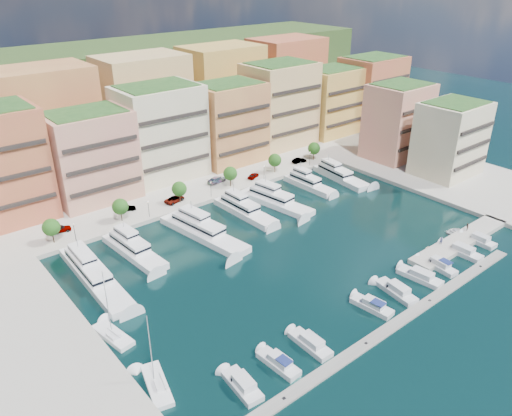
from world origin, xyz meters
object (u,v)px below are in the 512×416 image
at_px(tree_0, 51,227).
at_px(yacht_5, 308,183).
at_px(tree_4, 275,160).
at_px(sailboat_0, 157,386).
at_px(cruiser_5, 396,291).
at_px(tree_3, 230,174).
at_px(car_4, 253,176).
at_px(tree_5, 314,148).
at_px(car_2, 175,199).
at_px(yacht_6, 339,175).
at_px(tree_2, 179,189).
at_px(tender_2, 454,231).
at_px(car_5, 299,160).
at_px(lamppost_4, 310,156).
at_px(cruiser_8, 462,251).
at_px(yacht_3, 243,209).
at_px(car_0, 60,229).
at_px(cruiser_9, 479,241).
at_px(cruiser_7, 438,266).
at_px(cruiser_2, 311,344).
at_px(tender_1, 428,247).
at_px(tree_1, 120,207).
at_px(lamppost_1, 148,206).
at_px(person_1, 467,227).
at_px(car_3, 217,180).
at_px(lamppost_0, 74,229).
at_px(yacht_2, 201,230).
at_px(car_1, 127,208).
at_px(person_0, 441,240).
at_px(cruiser_6, 420,277).
at_px(yacht_4, 274,200).
at_px(lamppost_3, 264,170).
at_px(cruiser_1, 279,363).
at_px(sailboat_1, 113,336).
at_px(yacht_0, 93,273).
at_px(yacht_1, 132,249).

relative_size(tree_0, yacht_5, 0.34).
relative_size(tree_4, sailboat_0, 0.43).
height_order(tree_4, cruiser_5, tree_4).
bearing_deg(tree_3, car_4, 3.90).
bearing_deg(tree_5, car_2, 178.71).
bearing_deg(yacht_6, tree_2, 163.16).
xyz_separation_m(tender_2, car_5, (1.76, 53.11, 1.30)).
bearing_deg(lamppost_4, cruiser_8, -100.13).
relative_size(tree_3, tree_4, 1.00).
relative_size(yacht_3, car_0, 4.10).
bearing_deg(tree_3, tree_5, 0.00).
height_order(tree_0, lamppost_4, tree_0).
bearing_deg(cruiser_9, cruiser_7, -179.90).
height_order(cruiser_2, car_4, car_4).
relative_size(cruiser_9, tender_1, 4.94).
distance_m(tree_1, lamppost_1, 6.49).
xyz_separation_m(cruiser_9, tender_1, (-11.07, 5.58, -0.15)).
xyz_separation_m(cruiser_9, person_1, (1.38, 3.94, 1.32)).
distance_m(tree_5, lamppost_1, 58.05).
relative_size(cruiser_9, car_3, 1.29).
bearing_deg(lamppost_0, yacht_2, -30.23).
xyz_separation_m(lamppost_0, car_2, (27.05, 3.41, -2.06)).
distance_m(car_1, car_2, 11.99).
height_order(sailboat_0, person_0, sailboat_0).
height_order(lamppost_0, car_2, lamppost_0).
height_order(cruiser_6, person_0, person_0).
bearing_deg(yacht_3, yacht_4, -5.44).
bearing_deg(yacht_3, car_3, 74.99).
height_order(sailboat_0, car_4, sailboat_0).
bearing_deg(person_1, lamppost_3, -94.06).
relative_size(yacht_5, cruiser_1, 2.14).
relative_size(tree_2, cruiser_6, 0.62).
bearing_deg(sailboat_1, tree_0, 85.19).
xyz_separation_m(yacht_3, car_3, (4.83, 18.01, 0.63)).
bearing_deg(tender_2, tender_1, 98.04).
distance_m(car_2, person_1, 70.38).
height_order(lamppost_3, yacht_0, yacht_0).
distance_m(cruiser_2, sailboat_0, 24.79).
relative_size(cruiser_7, car_3, 1.43).
distance_m(tree_3, person_1, 60.41).
bearing_deg(cruiser_9, lamppost_0, 141.16).
bearing_deg(lamppost_1, cruiser_2, -91.32).
bearing_deg(car_4, tree_1, 68.32).
distance_m(yacht_1, car_4, 46.80).
distance_m(tree_4, tree_5, 16.00).
distance_m(tender_1, car_4, 53.40).
distance_m(cruiser_2, car_4, 68.70).
xyz_separation_m(cruiser_7, cruiser_8, (8.76, 0.01, -0.02)).
relative_size(yacht_2, cruiser_1, 3.33).
distance_m(cruiser_1, car_1, 62.51).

